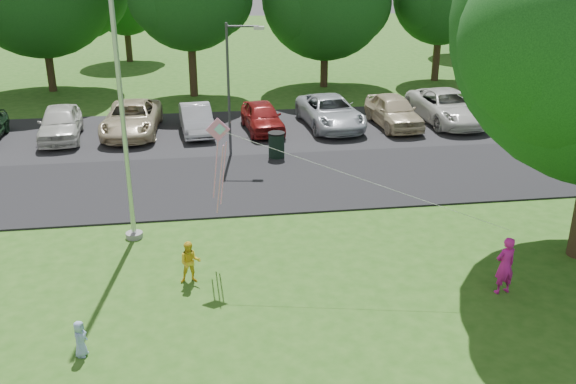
{
  "coord_description": "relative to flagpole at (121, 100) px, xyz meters",
  "views": [
    {
      "loc": [
        -1.44,
        -12.63,
        8.38
      ],
      "look_at": [
        0.97,
        4.0,
        1.6
      ],
      "focal_mm": 40.0,
      "sensor_mm": 36.0,
      "label": 1
    }
  ],
  "objects": [
    {
      "name": "kite",
      "position": [
        2.72,
        -1.93,
        -0.87
      ],
      "size": [
        7.16,
        2.93,
        2.71
      ],
      "rotation": [
        0.0,
        0.0,
        -0.04
      ],
      "color": "pink",
      "rests_on": "ground"
    },
    {
      "name": "park_road",
      "position": [
        3.5,
        4.0,
        -4.14
      ],
      "size": [
        60.0,
        6.0,
        0.06
      ],
      "primitive_type": "cube",
      "color": "black",
      "rests_on": "ground"
    },
    {
      "name": "woman",
      "position": [
        9.39,
        -4.52,
        -3.4
      ],
      "size": [
        0.62,
        0.47,
        1.52
      ],
      "primitive_type": "imported",
      "rotation": [
        0.0,
        0.0,
        3.34
      ],
      "color": "#CF1B97",
      "rests_on": "ground"
    },
    {
      "name": "child_yellow",
      "position": [
        1.66,
        -2.88,
        -3.6
      ],
      "size": [
        0.55,
        0.43,
        1.14
      ],
      "primitive_type": "imported",
      "rotation": [
        0.0,
        0.0,
        0.0
      ],
      "color": "yellow",
      "rests_on": "ground"
    },
    {
      "name": "parking_strip",
      "position": [
        3.5,
        10.5,
        -4.14
      ],
      "size": [
        42.0,
        7.0,
        0.06
      ],
      "primitive_type": "cube",
      "color": "black",
      "rests_on": "ground"
    },
    {
      "name": "ground",
      "position": [
        3.5,
        -5.0,
        -4.17
      ],
      "size": [
        120.0,
        120.0,
        0.0
      ],
      "primitive_type": "plane",
      "color": "#2A5B17",
      "rests_on": "ground"
    },
    {
      "name": "flagpole",
      "position": [
        0.0,
        0.0,
        0.0
      ],
      "size": [
        0.5,
        0.5,
        10.0
      ],
      "color": "#B7BABF",
      "rests_on": "ground"
    },
    {
      "name": "parked_cars",
      "position": [
        4.88,
        10.52,
        -3.41
      ],
      "size": [
        23.08,
        5.52,
        1.48
      ],
      "color": "black",
      "rests_on": "ground"
    },
    {
      "name": "child_blue",
      "position": [
        -0.66,
        -5.7,
        -3.75
      ],
      "size": [
        0.36,
        0.46,
        0.84
      ],
      "primitive_type": "imported",
      "rotation": [
        0.0,
        0.0,
        1.33
      ],
      "color": "#93ADE2",
      "rests_on": "ground"
    },
    {
      "name": "street_lamp",
      "position": [
        3.51,
        7.13,
        -0.99
      ],
      "size": [
        1.48,
        0.38,
        5.28
      ],
      "rotation": [
        0.0,
        0.0,
        -0.16
      ],
      "color": "#3F3F44",
      "rests_on": "ground"
    },
    {
      "name": "trash_can",
      "position": [
        5.1,
        6.58,
        -3.62
      ],
      "size": [
        0.68,
        0.68,
        1.08
      ],
      "rotation": [
        0.0,
        0.0,
        0.15
      ],
      "color": "black",
      "rests_on": "ground"
    }
  ]
}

